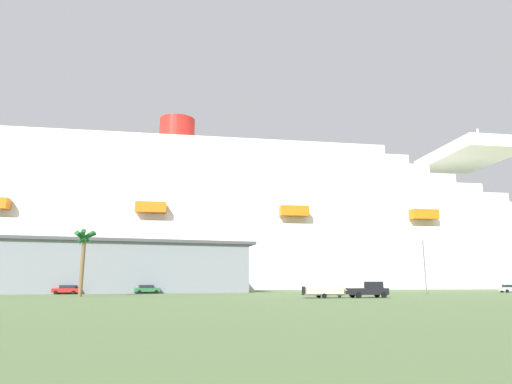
# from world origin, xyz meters

# --- Properties ---
(ground_plane) EXTENTS (600.00, 600.00, 0.00)m
(ground_plane) POSITION_xyz_m (0.00, 30.00, 0.00)
(ground_plane) COLOR #567042
(cruise_ship) EXTENTS (266.77, 47.61, 59.67)m
(cruise_ship) POSITION_xyz_m (18.16, 61.59, 17.74)
(cruise_ship) COLOR white
(cruise_ship) RESTS_ON ground_plane
(terminal_building) EXTENTS (73.46, 32.71, 10.16)m
(terminal_building) POSITION_xyz_m (-35.35, 28.15, 5.10)
(terminal_building) COLOR gray
(terminal_building) RESTS_ON ground_plane
(pickup_truck) EXTENTS (5.62, 2.33, 2.20)m
(pickup_truck) POSITION_xyz_m (10.62, -13.10, 1.04)
(pickup_truck) COLOR black
(pickup_truck) RESTS_ON ground_plane
(small_boat_on_trailer) EXTENTS (7.22, 2.40, 2.15)m
(small_boat_on_trailer) POSITION_xyz_m (4.59, -13.03, 0.96)
(small_boat_on_trailer) COLOR #595960
(small_boat_on_trailer) RESTS_ON ground_plane
(palm_tree) EXTENTS (3.42, 3.50, 9.97)m
(palm_tree) POSITION_xyz_m (-29.22, 0.52, 7.85)
(palm_tree) COLOR brown
(palm_tree) RESTS_ON ground_plane
(street_lamp) EXTENTS (0.56, 0.56, 9.42)m
(street_lamp) POSITION_xyz_m (25.44, -4.52, 6.00)
(street_lamp) COLOR slate
(street_lamp) RESTS_ON ground_plane
(parked_car_silver_sedan) EXTENTS (4.93, 2.74, 1.58)m
(parked_car_silver_sedan) POSITION_xyz_m (52.66, 6.87, 0.83)
(parked_car_silver_sedan) COLOR silver
(parked_car_silver_sedan) RESTS_ON ground_plane
(parked_car_green_wagon) EXTENTS (4.83, 2.67, 1.58)m
(parked_car_green_wagon) POSITION_xyz_m (-19.81, 15.02, 0.83)
(parked_car_green_wagon) COLOR #2D723F
(parked_car_green_wagon) RESTS_ON ground_plane
(parked_car_red_hatchback) EXTENTS (4.75, 2.54, 1.58)m
(parked_car_red_hatchback) POSITION_xyz_m (-33.51, 14.17, 0.83)
(parked_car_red_hatchback) COLOR red
(parked_car_red_hatchback) RESTS_ON ground_plane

